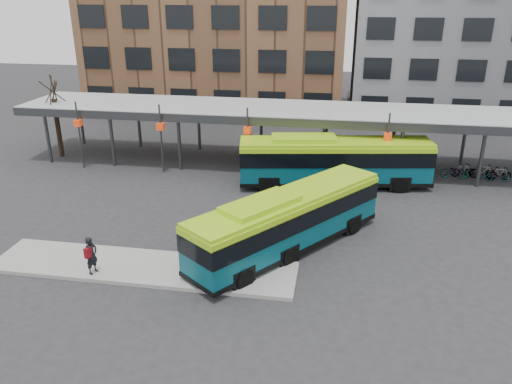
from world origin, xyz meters
name	(u,v)px	position (x,y,z in m)	size (l,w,h in m)	color
ground	(272,248)	(0.00, 0.00, 0.00)	(120.00, 120.00, 0.00)	#28282B
boarding_island	(143,267)	(-5.50, -3.00, 0.09)	(14.00, 3.00, 0.18)	gray
canopy	(297,112)	(-0.06, 12.87, 3.91)	(40.00, 6.53, 4.80)	#999B9E
tree	(58,125)	(-18.00, 12.00, 2.43)	(1.64, 1.64, 5.60)	black
building_brick	(220,0)	(-10.00, 32.00, 11.00)	(26.00, 14.00, 22.00)	brown
building_grey	(484,12)	(16.00, 32.00, 10.00)	(24.00, 14.00, 20.00)	slate
bus_front	(288,220)	(0.79, -0.07, 1.62)	(8.70, 10.44, 3.11)	#084B59
bus_rear	(334,160)	(2.74, 9.09, 1.74)	(12.38, 4.59, 3.34)	#084B59
pedestrian	(91,255)	(-7.43, -3.97, 1.06)	(0.58, 0.72, 1.73)	black
bike_rack	(477,172)	(12.30, 12.04, 0.47)	(4.63, 1.22, 1.03)	slate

